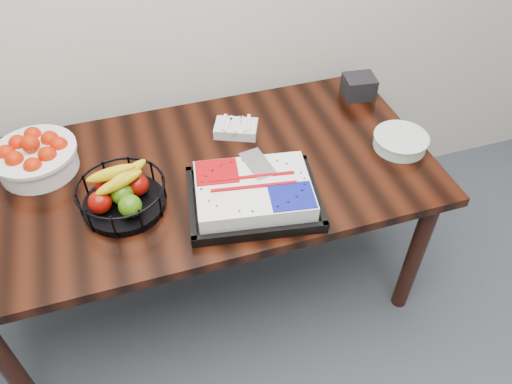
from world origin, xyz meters
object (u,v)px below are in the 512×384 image
object	(u,v)px
table	(202,186)
plate_stack	(400,141)
napkin_box	(359,86)
fruit_basket	(122,194)
tangerine_bowl	(34,152)
cake_tray	(253,194)

from	to	relation	value
table	plate_stack	world-z (taller)	plate_stack
table	napkin_box	world-z (taller)	napkin_box
fruit_basket	table	bearing A→B (deg)	20.30
table	napkin_box	bearing A→B (deg)	19.16
fruit_basket	napkin_box	xyz separation A→B (m)	(1.10, 0.39, -0.02)
tangerine_bowl	fruit_basket	bearing A→B (deg)	-46.63
table	napkin_box	distance (m)	0.86
fruit_basket	cake_tray	bearing A→B (deg)	-14.46
table	cake_tray	distance (m)	0.30
tangerine_bowl	plate_stack	distance (m)	1.42
plate_stack	napkin_box	xyz separation A→B (m)	(0.00, 0.38, 0.02)
napkin_box	fruit_basket	bearing A→B (deg)	-160.52
cake_tray	fruit_basket	distance (m)	0.46
table	plate_stack	bearing A→B (deg)	-7.61
tangerine_bowl	napkin_box	bearing A→B (deg)	3.52
fruit_basket	plate_stack	size ratio (longest dim) A/B	1.41
tangerine_bowl	napkin_box	world-z (taller)	tangerine_bowl
table	fruit_basket	bearing A→B (deg)	-159.70
napkin_box	cake_tray	bearing A→B (deg)	-142.50
tangerine_bowl	napkin_box	size ratio (longest dim) A/B	2.32
cake_tray	fruit_basket	size ratio (longest dim) A/B	1.66
tangerine_bowl	fruit_basket	distance (m)	0.42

